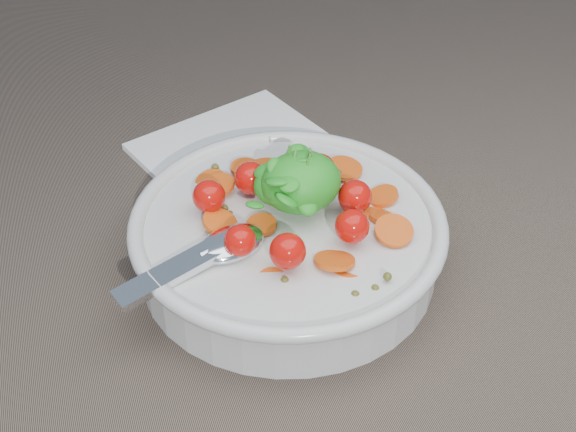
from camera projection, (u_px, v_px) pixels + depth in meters
name	position (u px, v px, depth m)	size (l,w,h in m)	color
ground	(258.00, 279.00, 0.60)	(6.00, 6.00, 0.00)	brown
bowl	(288.00, 237.00, 0.60)	(0.25, 0.23, 0.10)	silver
napkin	(239.00, 152.00, 0.73)	(0.16, 0.14, 0.01)	white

